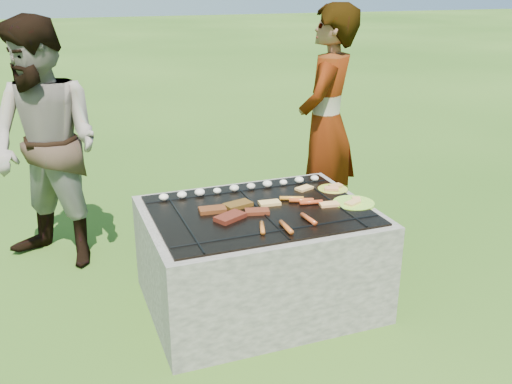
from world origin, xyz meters
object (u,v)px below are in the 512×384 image
Objects in this scene: plate_far at (333,189)px; cook at (326,125)px; plate_near at (354,203)px; bystander at (46,147)px; fire_pit at (259,260)px.

cook is (0.27, 0.63, 0.25)m from plate_far.
cook reaches higher than plate_near.
plate_near is 0.96m from cook.
bystander is at bearing 153.19° from plate_far.
plate_far is 0.26m from plate_near.
fire_pit is 0.78× the size of bystander.
cook is at bearing 73.36° from plate_near.
cook reaches higher than plate_far.
fire_pit is 0.67m from plate_far.
bystander is (-1.93, 0.21, -0.03)m from cook.
plate_far is (0.56, 0.16, 0.33)m from fire_pit.
plate_near is at bearing -10.54° from fire_pit.
plate_near is (-0.00, -0.26, -0.00)m from plate_far.
cook is at bearing 67.11° from plate_far.
fire_pit is at bearing -164.22° from plate_far.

